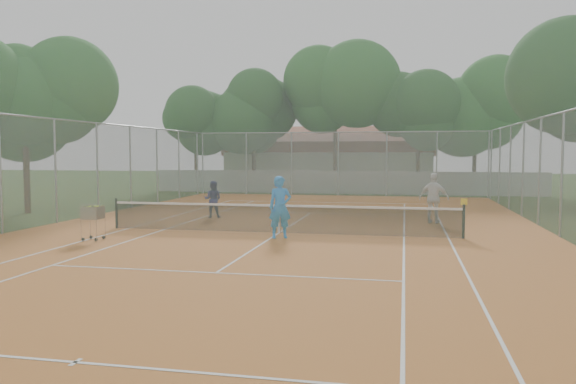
% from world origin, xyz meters
% --- Properties ---
extents(ground, '(120.00, 120.00, 0.00)m').
position_xyz_m(ground, '(0.00, 0.00, 0.00)').
color(ground, '#1C360E').
rests_on(ground, ground).
extents(court_pad, '(18.00, 34.00, 0.02)m').
position_xyz_m(court_pad, '(0.00, 0.00, 0.01)').
color(court_pad, '#BE6625').
rests_on(court_pad, ground).
extents(court_lines, '(10.98, 23.78, 0.01)m').
position_xyz_m(court_lines, '(0.00, 0.00, 0.02)').
color(court_lines, white).
rests_on(court_lines, court_pad).
extents(tennis_net, '(11.88, 0.10, 0.98)m').
position_xyz_m(tennis_net, '(0.00, 0.00, 0.51)').
color(tennis_net, black).
rests_on(tennis_net, court_pad).
extents(perimeter_fence, '(18.00, 34.00, 4.00)m').
position_xyz_m(perimeter_fence, '(0.00, 0.00, 2.00)').
color(perimeter_fence, slate).
rests_on(perimeter_fence, ground).
extents(boundary_wall, '(26.00, 0.30, 1.50)m').
position_xyz_m(boundary_wall, '(0.00, 19.00, 0.75)').
color(boundary_wall, silver).
rests_on(boundary_wall, ground).
extents(clubhouse, '(16.40, 9.00, 4.40)m').
position_xyz_m(clubhouse, '(-2.00, 29.00, 2.20)').
color(clubhouse, beige).
rests_on(clubhouse, ground).
extents(tropical_trees, '(29.00, 19.00, 10.00)m').
position_xyz_m(tropical_trees, '(0.00, 22.00, 5.00)').
color(tropical_trees, '#0D350E').
rests_on(tropical_trees, ground).
extents(player_near, '(0.84, 0.71, 1.96)m').
position_xyz_m(player_near, '(0.27, -1.04, 1.00)').
color(player_near, '#1A7CE5').
rests_on(player_near, court_pad).
extents(player_far_left, '(0.79, 0.64, 1.52)m').
position_xyz_m(player_far_left, '(-3.67, 3.82, 0.78)').
color(player_far_left, '#1A1746').
rests_on(player_far_left, court_pad).
extents(player_far_right, '(1.21, 0.76, 1.92)m').
position_xyz_m(player_far_right, '(5.22, 3.81, 0.98)').
color(player_far_right, silver).
rests_on(player_far_right, court_pad).
extents(ball_hopper, '(0.64, 0.64, 1.16)m').
position_xyz_m(ball_hopper, '(-5.24, -2.69, 0.60)').
color(ball_hopper, '#ADAEB4').
rests_on(ball_hopper, court_pad).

